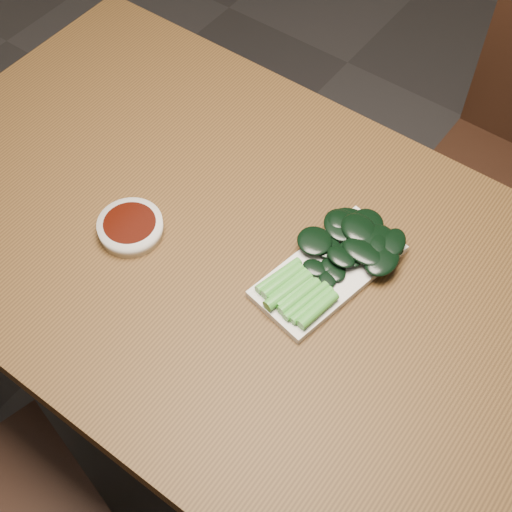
{
  "coord_description": "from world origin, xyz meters",
  "views": [
    {
      "loc": [
        0.42,
        -0.56,
        1.74
      ],
      "look_at": [
        0.01,
        -0.01,
        0.76
      ],
      "focal_mm": 50.0,
      "sensor_mm": 36.0,
      "label": 1
    }
  ],
  "objects_px": {
    "sauce_bowl": "(131,227)",
    "serving_plate": "(329,271)",
    "table": "(253,277)",
    "gai_lan": "(343,254)"
  },
  "relations": [
    {
      "from": "table",
      "to": "sauce_bowl",
      "type": "relative_size",
      "value": 12.37
    },
    {
      "from": "sauce_bowl",
      "to": "gai_lan",
      "type": "relative_size",
      "value": 0.4
    },
    {
      "from": "sauce_bowl",
      "to": "serving_plate",
      "type": "relative_size",
      "value": 0.4
    },
    {
      "from": "serving_plate",
      "to": "table",
      "type": "bearing_deg",
      "value": -160.58
    },
    {
      "from": "gai_lan",
      "to": "serving_plate",
      "type": "bearing_deg",
      "value": -101.63
    },
    {
      "from": "serving_plate",
      "to": "gai_lan",
      "type": "height_order",
      "value": "gai_lan"
    },
    {
      "from": "table",
      "to": "gai_lan",
      "type": "bearing_deg",
      "value": 29.64
    },
    {
      "from": "serving_plate",
      "to": "gai_lan",
      "type": "relative_size",
      "value": 1.01
    },
    {
      "from": "sauce_bowl",
      "to": "gai_lan",
      "type": "height_order",
      "value": "gai_lan"
    },
    {
      "from": "table",
      "to": "gai_lan",
      "type": "distance_m",
      "value": 0.18
    }
  ]
}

